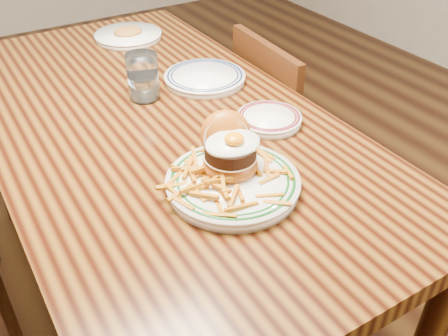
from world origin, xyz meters
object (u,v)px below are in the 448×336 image
main_plate (232,170)px  side_plate (269,119)px  chair_right (287,138)px  table (155,143)px

main_plate → side_plate: 0.29m
main_plate → side_plate: size_ratio=1.81×
chair_right → side_plate: (-0.31, -0.29, 0.32)m
table → chair_right: (0.56, 0.10, -0.22)m
table → main_plate: main_plate is taller
chair_right → side_plate: chair_right is taller
table → chair_right: bearing=9.7°
table → main_plate: 0.39m
table → side_plate: side_plate is taller
main_plate → side_plate: main_plate is taller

